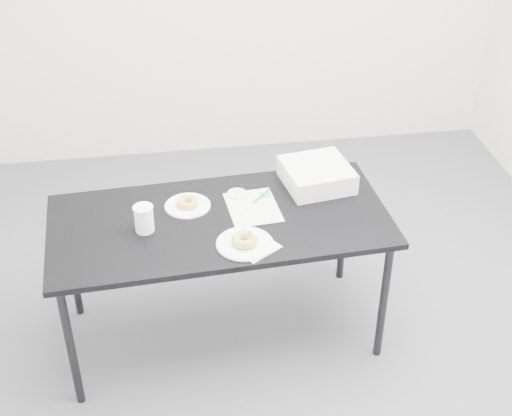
{
  "coord_description": "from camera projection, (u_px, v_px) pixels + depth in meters",
  "views": [
    {
      "loc": [
        -0.44,
        -2.72,
        2.65
      ],
      "look_at": [
        -0.03,
        0.02,
        0.77
      ],
      "focal_mm": 50.0,
      "sensor_mm": 36.0,
      "label": 1
    }
  ],
  "objects": [
    {
      "name": "donut_far",
      "position": [
        187.0,
        202.0,
        3.42
      ],
      "size": [
        0.13,
        0.13,
        0.03
      ],
      "primitive_type": "torus",
      "rotation": [
        0.0,
        0.0,
        0.33
      ],
      "color": "gold",
      "rests_on": "plate_far"
    },
    {
      "name": "pen",
      "position": [
        261.0,
        196.0,
        3.5
      ],
      "size": [
        0.1,
        0.11,
        0.01
      ],
      "primitive_type": "cylinder",
      "rotation": [
        0.0,
        1.57,
        0.83
      ],
      "color": "#0D7E91",
      "rests_on": "scorecard"
    },
    {
      "name": "bakery_box",
      "position": [
        317.0,
        175.0,
        3.58
      ],
      "size": [
        0.36,
        0.36,
        0.11
      ],
      "primitive_type": "cube",
      "rotation": [
        0.0,
        0.0,
        0.16
      ],
      "color": "silver",
      "rests_on": "table"
    },
    {
      "name": "napkin",
      "position": [
        254.0,
        246.0,
        3.17
      ],
      "size": [
        0.25,
        0.25,
        0.0
      ],
      "primitive_type": "cube",
      "rotation": [
        0.0,
        0.0,
        0.6
      ],
      "color": "white",
      "rests_on": "table"
    },
    {
      "name": "coffee_cup",
      "position": [
        144.0,
        219.0,
        3.24
      ],
      "size": [
        0.09,
        0.09,
        0.13
      ],
      "primitive_type": "cylinder",
      "color": "white",
      "rests_on": "table"
    },
    {
      "name": "table",
      "position": [
        220.0,
        228.0,
        3.38
      ],
      "size": [
        1.64,
        0.84,
        0.73
      ],
      "rotation": [
        0.0,
        0.0,
        0.06
      ],
      "color": "black",
      "rests_on": "floor"
    },
    {
      "name": "logo_patch",
      "position": [
        265.0,
        195.0,
        3.51
      ],
      "size": [
        0.05,
        0.05,
        0.0
      ],
      "primitive_type": "cube",
      "rotation": [
        0.0,
        0.0,
        0.08
      ],
      "color": "green",
      "rests_on": "scorecard"
    },
    {
      "name": "cup_lid",
      "position": [
        237.0,
        194.0,
        3.51
      ],
      "size": [
        0.1,
        0.1,
        0.01
      ],
      "primitive_type": "cylinder",
      "color": "silver",
      "rests_on": "table"
    },
    {
      "name": "scorecard",
      "position": [
        253.0,
        207.0,
        3.43
      ],
      "size": [
        0.26,
        0.32,
        0.0
      ],
      "primitive_type": "cube",
      "rotation": [
        0.0,
        0.0,
        0.08
      ],
      "color": "white",
      "rests_on": "table"
    },
    {
      "name": "donut_near",
      "position": [
        245.0,
        239.0,
        3.16
      ],
      "size": [
        0.16,
        0.16,
        0.04
      ],
      "primitive_type": "torus",
      "rotation": [
        0.0,
        0.0,
        0.46
      ],
      "color": "gold",
      "rests_on": "plate_near"
    },
    {
      "name": "plate_near",
      "position": [
        245.0,
        244.0,
        3.18
      ],
      "size": [
        0.26,
        0.26,
        0.01
      ],
      "primitive_type": "cylinder",
      "color": "white",
      "rests_on": "napkin"
    },
    {
      "name": "plate_far",
      "position": [
        188.0,
        206.0,
        3.44
      ],
      "size": [
        0.22,
        0.22,
        0.01
      ],
      "primitive_type": "cylinder",
      "color": "white",
      "rests_on": "table"
    },
    {
      "name": "floor",
      "position": [
        261.0,
        330.0,
        3.76
      ],
      "size": [
        4.0,
        4.0,
        0.0
      ],
      "primitive_type": "plane",
      "color": "#4E4D53",
      "rests_on": "ground"
    }
  ]
}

